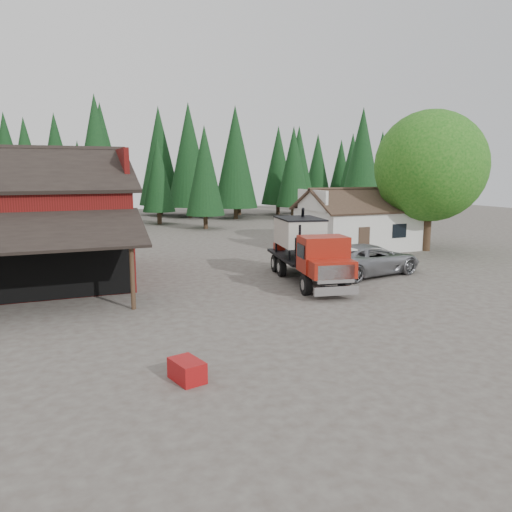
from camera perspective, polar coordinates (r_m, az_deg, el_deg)
name	(u,v)px	position (r m, az deg, el deg)	size (l,w,h in m)	color
ground	(273,308)	(21.71, 1.93, -5.94)	(120.00, 120.00, 0.00)	#4A403A
red_barn	(3,232)	(29.21, -26.93, 2.44)	(12.80, 13.63, 7.18)	maroon
farmhouse	(358,227)	(38.88, 11.58, 3.32)	(8.60, 6.42, 4.65)	silver
deciduous_tree	(431,170)	(38.72, 19.33, 9.24)	(8.00, 8.00, 10.20)	#382619
conifer_backdrop	(129,220)	(61.92, -14.32, 3.97)	(76.00, 16.00, 16.00)	black
near_pine_b	(205,171)	(51.18, -5.87, 9.69)	(3.96, 3.96, 10.40)	#382619
near_pine_c	(362,161)	(54.48, 12.02, 10.58)	(4.84, 4.84, 12.40)	#382619
near_pine_d	(97,155)	(53.26, -17.74, 10.90)	(5.28, 5.28, 13.40)	#382619
feed_truck	(308,249)	(26.53, 5.92, 0.84)	(3.68, 8.73, 3.82)	black
silver_car	(369,259)	(29.15, 12.80, -0.37)	(2.92, 6.32, 1.76)	#93959A
equip_box	(187,370)	(14.54, -7.88, -12.82)	(0.70, 1.10, 0.60)	maroon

